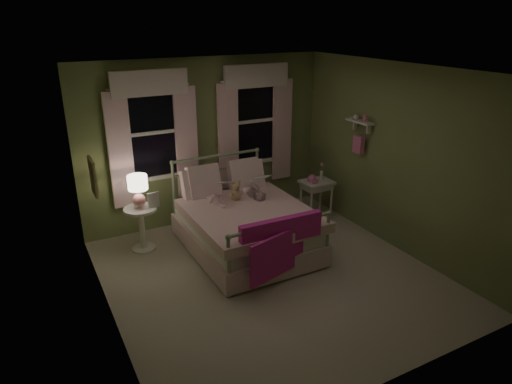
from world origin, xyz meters
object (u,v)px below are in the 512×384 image
nightstand_left (142,223)px  nightstand_right (317,187)px  teddy_bear (236,192)px  table_lamp (138,188)px  child_left (213,182)px  child_right (248,174)px  bed (244,224)px

nightstand_left → nightstand_right: 2.84m
teddy_bear → table_lamp: 1.37m
table_lamp → nightstand_right: table_lamp is taller
child_left → teddy_bear: 0.36m
teddy_bear → nightstand_right: size_ratio=0.47×
child_left → nightstand_left: child_left is taller
nightstand_left → nightstand_right: bearing=-5.2°
child_right → table_lamp: child_right is taller
child_right → nightstand_right: child_right is taller
child_right → nightstand_left: (-1.58, 0.25, -0.54)m
child_right → child_left: bearing=-1.0°
table_lamp → nightstand_right: (2.83, -0.26, -0.40)m
child_right → teddy_bear: bearing=28.5°
nightstand_left → teddy_bear: bearing=-17.3°
bed → child_right: (0.28, 0.42, 0.58)m
bed → nightstand_right: 1.59m
child_left → child_right: (0.56, 0.00, 0.02)m
child_right → teddy_bear: (-0.28, -0.16, -0.17)m
child_right → table_lamp: 1.60m
teddy_bear → nightstand_left: size_ratio=0.46×
bed → child_right: bearing=56.4°
nightstand_left → nightstand_right: (2.83, -0.26, 0.13)m
child_right → bed: bearing=55.4°
bed → child_right: size_ratio=2.59×
child_left → child_right: size_ratio=0.96×
nightstand_left → bed: bearing=-27.2°
child_left → table_lamp: size_ratio=1.67×
child_left → nightstand_right: bearing=-179.3°
bed → teddy_bear: bearing=90.0°
bed → teddy_bear: bed is taller
child_right → teddy_bear: child_right is taller
child_left → child_right: child_right is taller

